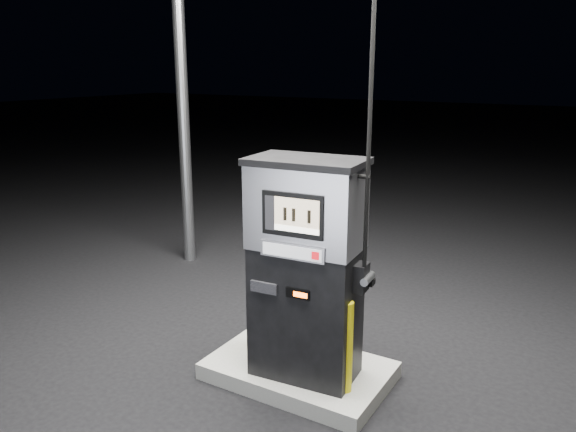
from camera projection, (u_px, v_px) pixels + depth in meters
The scene contains 5 objects.
ground at pixel (299, 378), 5.15m from camera, with size 80.00×80.00×0.00m, color black.
pump_island at pixel (299, 370), 5.13m from camera, with size 1.60×1.00×0.15m, color slate.
fuel_dispenser at pixel (306, 268), 4.71m from camera, with size 1.07×0.65×3.96m.
bollard_left at pixel (253, 298), 5.33m from camera, with size 0.13×0.13×0.97m, color yellow.
bollard_right at pixel (346, 347), 4.58m from camera, with size 0.11×0.11×0.79m, color yellow.
Camera 1 is at (2.27, -3.98, 2.78)m, focal length 35.00 mm.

